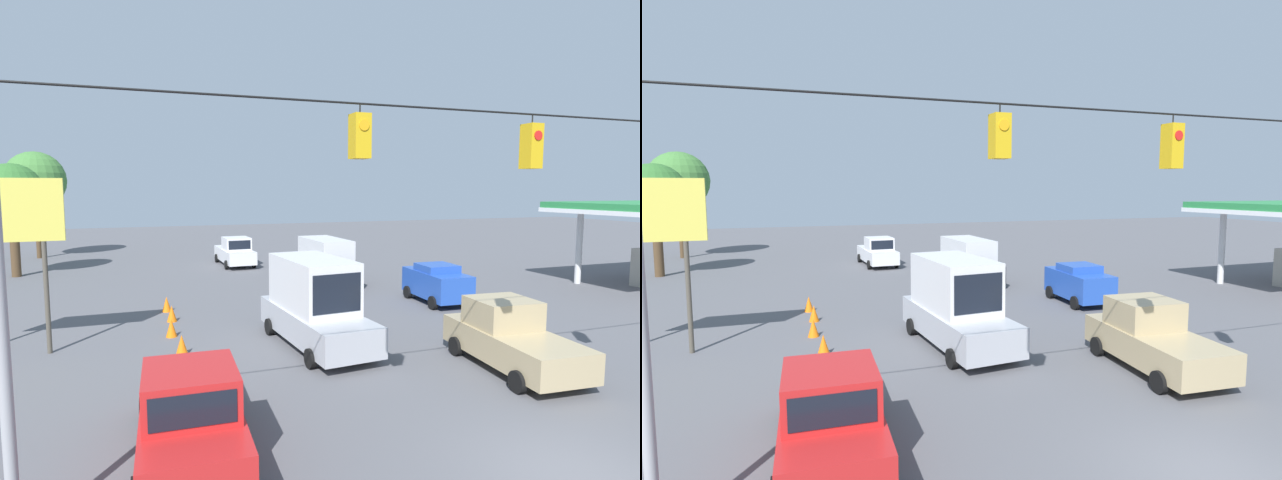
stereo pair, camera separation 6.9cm
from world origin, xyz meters
TOP-DOWN VIEW (x-y plane):
  - ground_plane at (0.00, 0.00)m, footprint 140.00×140.00m
  - overhead_signal_span at (-0.10, -1.53)m, footprint 20.07×0.38m
  - pickup_truck_white_withflow_deep at (1.43, -29.33)m, footprint 2.37×5.65m
  - sedan_blue_oncoming_far at (-5.87, -13.96)m, footprint 2.20×4.01m
  - pickup_truck_red_parked_shoulder at (7.05, -3.34)m, footprint 2.36×5.50m
  - pickup_truck_tan_crossing_near at (-3.01, -5.35)m, footprint 2.57×5.16m
  - box_truck_silver_withflow_mid at (2.07, -9.66)m, footprint 2.79×6.32m
  - box_truck_black_oncoming_deep at (-2.58, -21.25)m, footprint 2.53×6.91m
  - traffic_cone_nearest at (6.98, -5.90)m, footprint 0.42×0.42m
  - traffic_cone_second at (6.95, -8.17)m, footprint 0.42×0.42m
  - traffic_cone_third at (6.72, -10.12)m, footprint 0.42×0.42m
  - traffic_cone_fourth at (6.93, -12.41)m, footprint 0.42×0.42m
  - traffic_cone_fifth at (6.78, -14.68)m, footprint 0.42×0.42m
  - traffic_cone_farthest at (6.90, -16.55)m, footprint 0.42×0.42m
  - tree_horizon_left at (15.74, -38.46)m, footprint 4.63×4.63m
  - tree_horizon_right at (15.53, -29.34)m, footprint 3.86×3.86m

SIDE VIEW (x-z plane):
  - ground_plane at x=0.00m, z-range 0.00..0.00m
  - traffic_cone_nearest at x=6.98m, z-range 0.00..0.70m
  - traffic_cone_second at x=6.95m, z-range 0.00..0.70m
  - traffic_cone_third at x=6.72m, z-range 0.00..0.70m
  - traffic_cone_fourth at x=6.93m, z-range 0.00..0.70m
  - traffic_cone_fifth at x=6.78m, z-range 0.00..0.70m
  - traffic_cone_farthest at x=6.90m, z-range 0.00..0.70m
  - pickup_truck_tan_crossing_near at x=-3.01m, z-range -0.08..2.04m
  - pickup_truck_red_parked_shoulder at x=7.05m, z-range -0.08..2.04m
  - pickup_truck_white_withflow_deep at x=1.43m, z-range -0.08..2.04m
  - sedan_blue_oncoming_far at x=-5.87m, z-range 0.04..1.96m
  - box_truck_black_oncoming_deep at x=-2.58m, z-range -0.01..2.63m
  - box_truck_silver_withflow_mid at x=2.07m, z-range -0.04..3.14m
  - overhead_signal_span at x=-0.10m, z-range 1.01..8.72m
  - tree_horizon_right at x=15.53m, z-range 1.62..8.87m
  - tree_horizon_left at x=15.74m, z-range 1.95..10.54m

